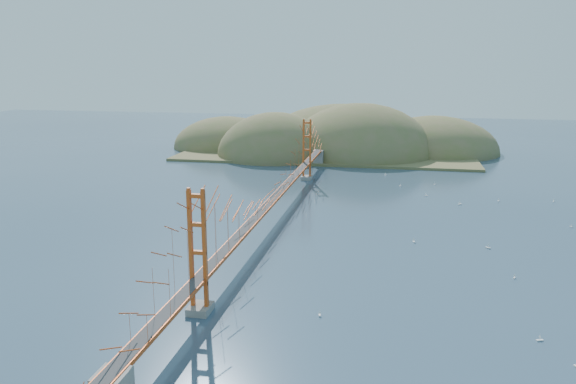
# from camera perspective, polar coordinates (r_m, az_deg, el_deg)

# --- Properties ---
(ground) EXTENTS (320.00, 320.00, 0.00)m
(ground) POSITION_cam_1_polar(r_m,az_deg,el_deg) (80.19, -1.59, -3.08)
(ground) COLOR #2F475F
(ground) RESTS_ON ground
(bridge) EXTENTS (2.20, 94.40, 12.00)m
(bridge) POSITION_cam_1_polar(r_m,az_deg,el_deg) (78.68, -1.59, 1.86)
(bridge) COLOR gray
(bridge) RESTS_ON ground
(far_headlands) EXTENTS (84.00, 58.00, 25.00)m
(far_headlands) POSITION_cam_1_polar(r_m,az_deg,el_deg) (146.07, 5.23, 4.31)
(far_headlands) COLOR #776345
(far_headlands) RESTS_ON ground
(sailboat_1) EXTENTS (0.70, 0.70, 0.73)m
(sailboat_1) POSITION_cam_1_polar(r_m,az_deg,el_deg) (73.49, 19.66, -5.28)
(sailboat_1) COLOR white
(sailboat_1) RESTS_ON ground
(sailboat_11) EXTENTS (0.50, 0.50, 0.56)m
(sailboat_11) POSITION_cam_1_polar(r_m,az_deg,el_deg) (87.16, 26.83, -3.12)
(sailboat_11) COLOR white
(sailboat_11) RESTS_ON ground
(sailboat_12) EXTENTS (0.56, 0.56, 0.60)m
(sailboat_12) POSITION_cam_1_polar(r_m,az_deg,el_deg) (104.92, 11.36, 0.65)
(sailboat_12) COLOR white
(sailboat_12) RESTS_ON ground
(sailboat_8) EXTENTS (0.67, 0.67, 0.70)m
(sailboat_8) POSITION_cam_1_polar(r_m,az_deg,el_deg) (93.85, 17.05, -1.15)
(sailboat_8) COLOR white
(sailboat_8) RESTS_ON ground
(sailboat_14) EXTENTS (0.49, 0.49, 0.56)m
(sailboat_14) POSITION_cam_1_polar(r_m,az_deg,el_deg) (64.69, 22.01, -8.03)
(sailboat_14) COLOR white
(sailboat_14) RESTS_ON ground
(sailboat_3) EXTENTS (0.60, 0.56, 0.67)m
(sailboat_3) POSITION_cam_1_polar(r_m,az_deg,el_deg) (98.40, 13.84, -0.30)
(sailboat_3) COLOR white
(sailboat_3) RESTS_ON ground
(sailboat_10) EXTENTS (0.45, 0.50, 0.57)m
(sailboat_10) POSITION_cam_1_polar(r_m,az_deg,el_deg) (51.95, 3.23, -12.31)
(sailboat_10) COLOR white
(sailboat_10) RESTS_ON ground
(sailboat_0) EXTENTS (0.59, 0.63, 0.71)m
(sailboat_0) POSITION_cam_1_polar(r_m,az_deg,el_deg) (73.20, 12.66, -4.89)
(sailboat_0) COLOR white
(sailboat_0) RESTS_ON ground
(sailboat_7) EXTENTS (0.52, 0.43, 0.60)m
(sailboat_7) POSITION_cam_1_polar(r_m,az_deg,el_deg) (107.66, 14.64, 0.80)
(sailboat_7) COLOR white
(sailboat_7) RESTS_ON ground
(sailboat_13) EXTENTS (0.60, 0.57, 0.68)m
(sailboat_13) POSITION_cam_1_polar(r_m,az_deg,el_deg) (52.01, 24.21, -13.49)
(sailboat_13) COLOR white
(sailboat_13) RESTS_ON ground
(sailboat_4) EXTENTS (0.54, 0.57, 0.64)m
(sailboat_4) POSITION_cam_1_polar(r_m,az_deg,el_deg) (101.39, 25.38, -0.82)
(sailboat_4) COLOR white
(sailboat_4) RESTS_ON ground
(sailboat_15) EXTENTS (0.45, 0.51, 0.58)m
(sailboat_15) POSITION_cam_1_polar(r_m,az_deg,el_deg) (98.21, 20.61, -0.81)
(sailboat_15) COLOR white
(sailboat_15) RESTS_ON ground
(sailboat_extra_0) EXTENTS (0.59, 0.59, 0.61)m
(sailboat_extra_0) POSITION_cam_1_polar(r_m,az_deg,el_deg) (114.30, 9.85, 1.74)
(sailboat_extra_0) COLOR white
(sailboat_extra_0) RESTS_ON ground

